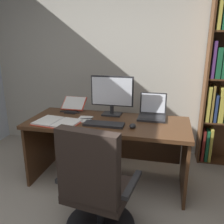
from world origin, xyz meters
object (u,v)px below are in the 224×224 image
office_chair (96,192)px  open_binder (57,122)px  desk (109,135)px  reading_stand_with_book (73,105)px  keyboard (104,124)px  laptop (152,113)px  computer_mouse (133,126)px  monitor (112,95)px  notepad (85,119)px  pen (86,119)px

office_chair → open_binder: bearing=142.4°
desk → reading_stand_with_book: size_ratio=6.16×
keyboard → laptop: bearing=38.8°
computer_mouse → open_binder: bearing=-176.4°
laptop → keyboard: size_ratio=0.74×
laptop → keyboard: 0.60m
laptop → computer_mouse: size_ratio=2.99×
desk → office_chair: (0.11, -0.89, -0.12)m
desk → open_binder: (-0.51, -0.26, 0.21)m
monitor → notepad: bearing=-136.8°
desk → keyboard: keyboard is taller
reading_stand_with_book → notepad: 0.39m
computer_mouse → notepad: computer_mouse is taller
laptop → computer_mouse: bearing=-114.0°
office_chair → laptop: bearing=79.7°
reading_stand_with_book → monitor: bearing=-5.7°
office_chair → computer_mouse: size_ratio=9.53×
keyboard → reading_stand_with_book: reading_stand_with_book is taller
notepad → pen: (0.02, 0.00, 0.01)m
keyboard → pen: size_ratio=3.00×
monitor → laptop: 0.50m
laptop → reading_stand_with_book: laptop is taller
monitor → keyboard: (0.00, -0.37, -0.22)m
monitor → computer_mouse: (0.30, -0.37, -0.21)m
office_chair → keyboard: 0.76m
pen → keyboard: bearing=-28.3°
office_chair → notepad: (-0.37, 0.81, 0.32)m
office_chair → reading_stand_with_book: (-0.62, 1.10, 0.40)m
reading_stand_with_book → notepad: size_ratio=1.35×
reading_stand_with_book → computer_mouse: bearing=-27.6°
office_chair → pen: bearing=121.6°
computer_mouse → reading_stand_with_book: size_ratio=0.37×
office_chair → open_binder: (-0.61, 0.63, 0.33)m
desk → computer_mouse: computer_mouse is taller
laptop → keyboard: laptop is taller
monitor → open_binder: bearing=-140.0°
monitor → laptop: monitor is taller
laptop → pen: size_ratio=2.22×
monitor → reading_stand_with_book: monitor is taller
office_chair → reading_stand_with_book: office_chair is taller
computer_mouse → reading_stand_with_book: (-0.80, 0.42, 0.06)m
office_chair → laptop: (0.35, 1.06, 0.37)m
laptop → open_binder: (-0.97, -0.43, -0.04)m
computer_mouse → notepad: 0.57m
open_binder → pen: size_ratio=3.60×
notepad → pen: 0.02m
monitor → notepad: (-0.26, -0.24, -0.23)m
desk → office_chair: 0.91m
desk → computer_mouse: bearing=-35.6°
keyboard → computer_mouse: (0.30, 0.00, 0.01)m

